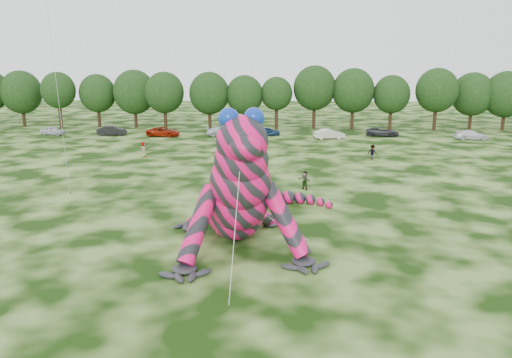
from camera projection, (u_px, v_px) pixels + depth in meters
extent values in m
plane|color=#16330A|center=(248.00, 261.00, 28.16)|extent=(240.00, 240.00, 0.00)
cylinder|color=silver|center=(57.00, 90.00, 38.25)|extent=(0.02, 0.02, 18.53)
cylinder|color=#382314|center=(70.00, 192.00, 42.66)|extent=(0.08, 0.08, 0.24)
imported|color=silver|center=(53.00, 131.00, 77.12)|extent=(4.01, 2.18, 1.29)
imported|color=black|center=(112.00, 131.00, 76.49)|extent=(4.62, 2.21, 1.46)
imported|color=maroon|center=(163.00, 132.00, 75.45)|extent=(5.37, 3.04, 1.41)
imported|color=silver|center=(223.00, 131.00, 75.93)|extent=(5.09, 2.51, 1.42)
imported|color=navy|center=(268.00, 131.00, 76.46)|extent=(3.96, 2.12, 1.28)
imported|color=beige|center=(329.00, 134.00, 72.94)|extent=(4.70, 2.42, 1.48)
imported|color=#29292C|center=(383.00, 132.00, 75.66)|extent=(5.25, 3.12, 1.37)
imported|color=silver|center=(471.00, 135.00, 72.34)|extent=(4.84, 2.22, 1.37)
imported|color=gray|center=(372.00, 152.00, 57.53)|extent=(1.26, 1.10, 1.70)
imported|color=gray|center=(241.00, 165.00, 50.40)|extent=(0.95, 0.82, 1.68)
imported|color=gray|center=(143.00, 149.00, 58.92)|extent=(0.78, 1.00, 1.82)
imported|color=gray|center=(305.00, 180.00, 43.85)|extent=(1.41, 1.45, 1.65)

